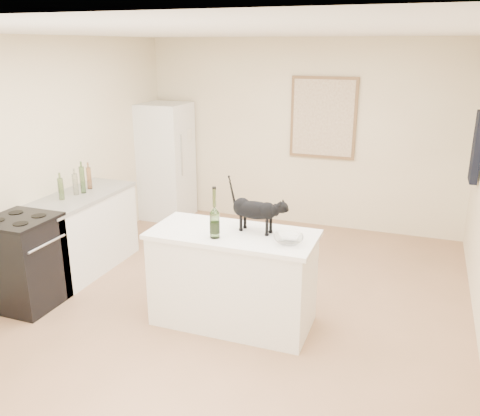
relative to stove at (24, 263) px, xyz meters
name	(u,v)px	position (x,y,z in m)	size (l,w,h in m)	color
floor	(231,309)	(1.95, 0.60, -0.45)	(5.50, 5.50, 0.00)	#A87959
ceiling	(229,32)	(1.95, 0.60, 2.15)	(5.50, 5.50, 0.00)	white
wall_back	(301,135)	(1.95, 3.35, 0.85)	(4.50, 4.50, 0.00)	beige
wall_left	(32,164)	(-0.30, 0.60, 0.85)	(5.50, 5.50, 0.00)	beige
island_base	(233,280)	(2.05, 0.40, -0.02)	(1.44, 0.67, 0.86)	white
island_top	(233,234)	(2.05, 0.40, 0.43)	(1.50, 0.70, 0.04)	white
left_cabinets	(82,234)	(0.00, 0.90, -0.02)	(0.60, 1.40, 0.86)	white
left_countertop	(78,197)	(0.00, 0.90, 0.43)	(0.62, 1.44, 0.04)	gray
stove	(24,263)	(0.00, 0.00, 0.00)	(0.60, 0.60, 0.90)	black
fridge	(165,161)	(0.00, 2.95, 0.40)	(0.68, 0.68, 1.70)	white
artwork_frame	(323,118)	(2.25, 3.32, 1.10)	(0.90, 0.03, 1.10)	brown
artwork_canvas	(323,118)	(2.25, 3.30, 1.10)	(0.82, 0.00, 1.02)	beige
hanging_garment	(477,147)	(4.14, 2.65, 0.95)	(0.08, 0.34, 0.80)	black
black_cat	(255,212)	(2.23, 0.49, 0.63)	(0.52, 0.16, 0.36)	black
wine_bottle	(215,216)	(1.95, 0.23, 0.65)	(0.09, 0.09, 0.40)	#385C24
glass_bowl	(288,240)	(2.58, 0.32, 0.48)	(0.25, 0.25, 0.06)	white
fridge_paper	(188,135)	(0.34, 3.05, 0.80)	(0.00, 0.14, 0.18)	silver
counter_bottle_cluster	(77,183)	(-0.02, 0.94, 0.58)	(0.12, 0.53, 0.30)	#94A093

